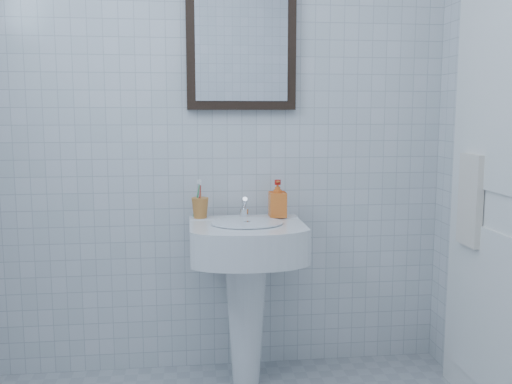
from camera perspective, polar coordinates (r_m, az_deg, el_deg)
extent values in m
cube|color=silver|center=(2.66, -4.41, 8.41)|extent=(2.20, 0.02, 2.50)
cube|color=silver|center=(0.28, 16.58, 11.63)|extent=(2.20, 0.02, 2.50)
cone|color=white|center=(2.64, -1.01, -12.39)|extent=(0.19, 0.19, 0.62)
cube|color=white|center=(2.50, -0.93, -4.83)|extent=(0.49, 0.35, 0.15)
cube|color=white|center=(2.62, -1.24, -2.76)|extent=(0.49, 0.09, 0.03)
cylinder|color=white|center=(2.45, -0.87, -3.08)|extent=(0.31, 0.31, 0.01)
cylinder|color=silver|center=(2.59, -1.20, -2.12)|extent=(0.04, 0.04, 0.04)
cylinder|color=silver|center=(2.57, -1.17, -1.10)|extent=(0.02, 0.08, 0.06)
cylinder|color=silver|center=(2.60, -1.23, -1.35)|extent=(0.03, 0.04, 0.07)
imported|color=#E44B16|center=(2.59, 2.17, -0.65)|extent=(0.08, 0.08, 0.17)
cube|color=black|center=(2.67, -1.48, 14.87)|extent=(0.50, 0.04, 0.62)
cube|color=white|center=(2.65, -1.44, 14.92)|extent=(0.42, 0.00, 0.54)
cube|color=white|center=(2.35, 23.78, 1.70)|extent=(0.04, 0.80, 2.00)
torus|color=silver|center=(2.50, 21.25, 3.33)|extent=(0.01, 0.18, 0.18)
cube|color=beige|center=(2.51, 20.64, -0.77)|extent=(0.03, 0.16, 0.38)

